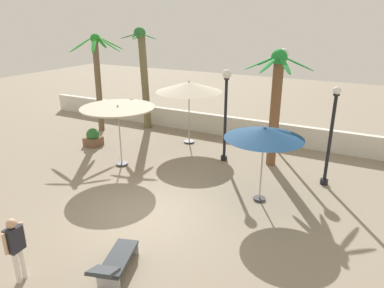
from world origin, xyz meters
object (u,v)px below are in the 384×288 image
(patio_umbrella_0, at_px, (264,133))
(lamp_post_1, at_px, (331,135))
(palm_tree_3, at_px, (98,72))
(guest_0, at_px, (15,244))
(lounge_chair_0, at_px, (115,262))
(palm_tree_1, at_px, (143,69))
(palm_tree_0, at_px, (276,95))
(patio_umbrella_1, at_px, (189,87))
(lamp_post_3, at_px, (281,85))
(patio_umbrella_2, at_px, (118,110))
(planter, at_px, (93,138))
(lamp_post_2, at_px, (226,106))

(patio_umbrella_0, bearing_deg, lamp_post_1, 51.92)
(palm_tree_3, distance_m, guest_0, 11.79)
(lounge_chair_0, relative_size, guest_0, 1.18)
(palm_tree_1, relative_size, lounge_chair_0, 2.77)
(palm_tree_0, relative_size, lamp_post_1, 1.30)
(patio_umbrella_1, distance_m, lounge_chair_0, 9.86)
(lounge_chair_0, bearing_deg, lamp_post_3, 83.56)
(patio_umbrella_2, height_order, palm_tree_0, palm_tree_0)
(palm_tree_1, xyz_separation_m, lamp_post_3, (7.34, -0.10, -0.20))
(palm_tree_0, height_order, lamp_post_3, palm_tree_0)
(patio_umbrella_2, height_order, lounge_chair_0, patio_umbrella_2)
(palm_tree_3, bearing_deg, lamp_post_1, -6.45)
(patio_umbrella_0, relative_size, palm_tree_1, 0.49)
(patio_umbrella_0, distance_m, lamp_post_1, 2.89)
(guest_0, bearing_deg, patio_umbrella_2, 108.64)
(patio_umbrella_1, height_order, guest_0, patio_umbrella_1)
(lamp_post_1, bearing_deg, patio_umbrella_2, -165.48)
(patio_umbrella_1, distance_m, patio_umbrella_2, 3.93)
(patio_umbrella_0, bearing_deg, palm_tree_0, 99.00)
(lamp_post_3, bearing_deg, planter, -156.11)
(palm_tree_0, bearing_deg, palm_tree_1, 165.90)
(patio_umbrella_1, distance_m, palm_tree_3, 5.15)
(palm_tree_3, bearing_deg, lounge_chair_0, -47.54)
(palm_tree_1, distance_m, lounge_chair_0, 12.31)
(lamp_post_1, height_order, lounge_chair_0, lamp_post_1)
(palm_tree_0, xyz_separation_m, lamp_post_3, (-0.26, 1.81, 0.09))
(palm_tree_3, bearing_deg, guest_0, -58.14)
(patio_umbrella_1, relative_size, patio_umbrella_2, 1.06)
(patio_umbrella_0, bearing_deg, palm_tree_1, 147.92)
(patio_umbrella_2, relative_size, palm_tree_1, 0.55)
(patio_umbrella_0, bearing_deg, lounge_chair_0, -110.30)
(patio_umbrella_0, height_order, palm_tree_3, palm_tree_3)
(palm_tree_3, xyz_separation_m, lamp_post_3, (9.14, 1.41, -0.14))
(patio_umbrella_1, relative_size, lamp_post_2, 0.81)
(palm_tree_0, relative_size, palm_tree_3, 0.93)
(lamp_post_1, xyz_separation_m, lounge_chair_0, (-3.67, -7.42, -1.49))
(lounge_chair_0, relative_size, planter, 2.27)
(patio_umbrella_1, distance_m, lamp_post_1, 6.82)
(guest_0, height_order, planter, guest_0)
(patio_umbrella_1, xyz_separation_m, palm_tree_1, (-3.32, 1.12, 0.47))
(guest_0, bearing_deg, palm_tree_3, 121.86)
(patio_umbrella_0, distance_m, palm_tree_3, 10.56)
(palm_tree_0, height_order, palm_tree_3, palm_tree_3)
(palm_tree_0, relative_size, lamp_post_2, 1.21)
(palm_tree_1, relative_size, palm_tree_3, 1.06)
(palm_tree_3, distance_m, lamp_post_3, 9.25)
(lamp_post_1, relative_size, guest_0, 2.21)
(patio_umbrella_2, distance_m, planter, 3.54)
(patio_umbrella_1, relative_size, palm_tree_1, 0.59)
(palm_tree_0, xyz_separation_m, lamp_post_2, (-1.90, -0.50, -0.55))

